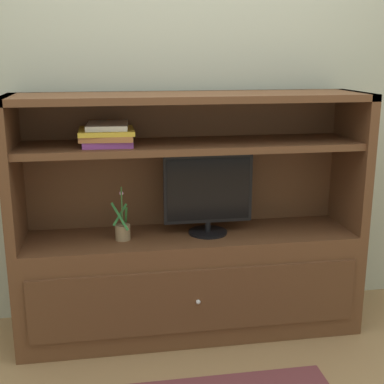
% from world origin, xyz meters
% --- Properties ---
extents(ground_plane, '(8.00, 8.00, 0.00)m').
position_xyz_m(ground_plane, '(0.00, 0.00, 0.00)').
color(ground_plane, '#99754C').
extents(painted_rear_wall, '(6.00, 0.10, 2.80)m').
position_xyz_m(painted_rear_wall, '(0.00, 0.75, 1.40)').
color(painted_rear_wall, '#ADB29E').
rests_on(painted_rear_wall, ground_plane).
extents(media_console, '(1.86, 0.48, 1.33)m').
position_xyz_m(media_console, '(0.00, 0.41, 0.44)').
color(media_console, brown).
rests_on(media_console, ground_plane).
extents(tv_monitor, '(0.48, 0.21, 0.43)m').
position_xyz_m(tv_monitor, '(0.10, 0.40, 0.79)').
color(tv_monitor, black).
rests_on(tv_monitor, media_console).
extents(potted_plant, '(0.10, 0.11, 0.29)m').
position_xyz_m(potted_plant, '(-0.37, 0.37, 0.62)').
color(potted_plant, '#8C7251').
rests_on(potted_plant, media_console).
extents(magazine_stack, '(0.28, 0.32, 0.11)m').
position_xyz_m(magazine_stack, '(-0.43, 0.40, 1.13)').
color(magazine_stack, purple).
rests_on(magazine_stack, media_console).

